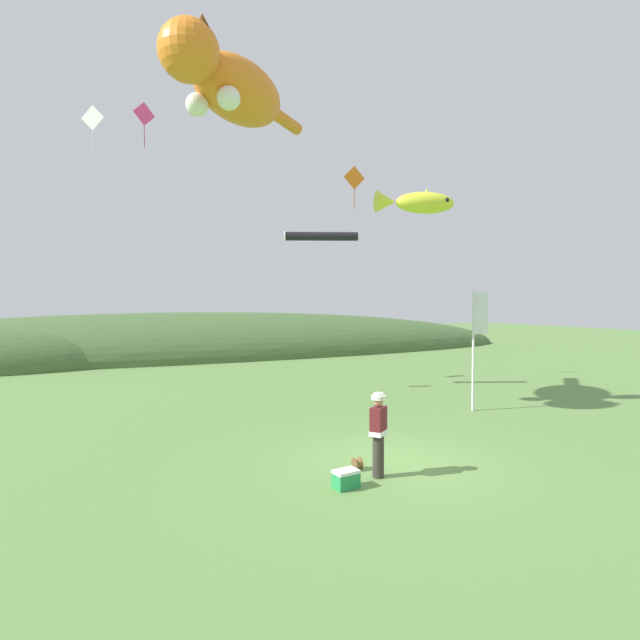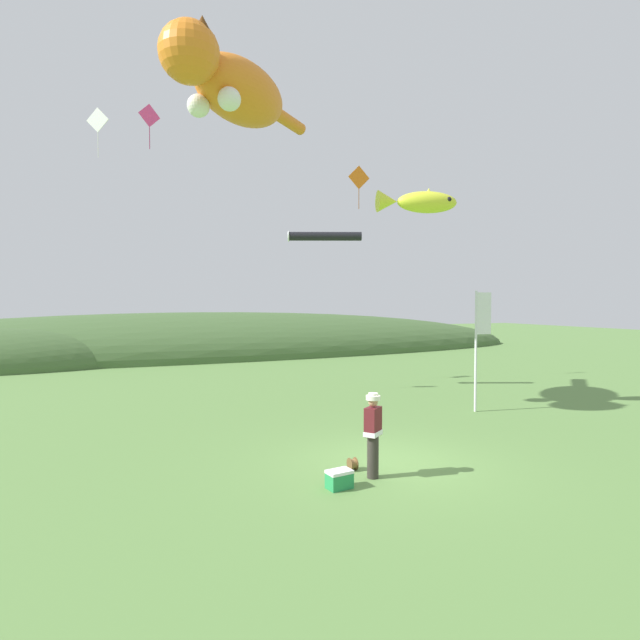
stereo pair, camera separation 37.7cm
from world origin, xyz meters
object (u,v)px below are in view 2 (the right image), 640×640
Objects in this scene: kite_tube_streamer at (324,236)px; kite_diamond_orange at (359,178)px; kite_diamond_white at (98,121)px; picnic_cooler at (339,479)px; kite_fish_windsock at (418,202)px; festival_banner_pole at (480,333)px; kite_spool at (353,464)px; kite_giant_cat at (231,87)px; festival_attendant at (373,432)px; kite_diamond_pink at (149,116)px.

kite_tube_streamer is 4.11m from kite_diamond_orange.
kite_diamond_white reaches higher than kite_diamond_orange.
kite_fish_windsock is (5.44, 5.38, 6.83)m from picnic_cooler.
kite_spool is at bearing -151.17° from festival_banner_pole.
kite_spool is at bearing -79.70° from kite_giant_cat.
festival_attendant is at bearing -116.07° from kite_diamond_orange.
kite_fish_windsock is at bearing -31.42° from kite_diamond_white.
kite_diamond_pink reaches higher than picnic_cooler.
picnic_cooler is at bearing -86.53° from kite_giant_cat.
kite_tube_streamer is (-1.34, 4.81, -0.63)m from kite_fish_windsock.
festival_banner_pole is 2.24× the size of kite_diamond_white.
kite_tube_streamer is (4.09, 10.19, 6.20)m from picnic_cooler.
kite_diamond_pink reaches higher than festival_attendant.
kite_spool is at bearing -64.08° from kite_diamond_white.
festival_attendant is at bearing -107.86° from kite_tube_streamer.
kite_giant_cat reaches higher than festival_banner_pole.
kite_diamond_orange reaches higher than picnic_cooler.
picnic_cooler is at bearing -68.87° from kite_diamond_white.
kite_diamond_orange reaches higher than kite_spool.
kite_diamond_white reaches higher than kite_tube_streamer.
kite_fish_windsock reaches higher than picnic_cooler.
picnic_cooler is at bearing -130.21° from kite_spool.
festival_attendant is at bearing -146.67° from festival_banner_pole.
festival_attendant is 0.63× the size of kite_fish_windsock.
festival_banner_pole is at bearing -42.31° from kite_diamond_pink.
kite_tube_streamer reaches higher than picnic_cooler.
festival_attendant is 15.47m from kite_diamond_white.
picnic_cooler is at bearing -111.89° from kite_tube_streamer.
festival_attendant is 3.36× the size of picnic_cooler.
kite_diamond_pink is (-8.95, 1.63, 2.05)m from kite_diamond_orange.
kite_tube_streamer is 8.83m from kite_diamond_pink.
kite_diamond_pink is at bearing 100.44° from picnic_cooler.
kite_fish_windsock is at bearing -45.24° from kite_diamond_pink.
kite_diamond_orange reaches higher than kite_tube_streamer.
picnic_cooler is at bearing -119.02° from kite_diamond_orange.
kite_diamond_white is at bearing 115.92° from kite_spool.
kite_tube_streamer is at bearing -8.07° from kite_diamond_white.
kite_fish_windsock is at bearing 44.72° from picnic_cooler.
picnic_cooler is 0.19× the size of kite_fish_windsock.
kite_diamond_orange is at bearing 32.89° from kite_giant_cat.
festival_banner_pole is at bearing -26.22° from kite_fish_windsock.
kite_giant_cat reaches higher than picnic_cooler.
festival_attendant is 0.44× the size of festival_banner_pole.
festival_attendant is 15.26m from kite_diamond_orange.
kite_diamond_pink is (-3.18, 12.49, 11.27)m from kite_spool.
picnic_cooler is at bearing -163.64° from festival_attendant.
festival_attendant reaches higher than kite_spool.
kite_tube_streamer reaches higher than festival_attendant.
picnic_cooler is (-0.89, -0.26, -0.77)m from festival_attendant.
festival_banner_pole is at bearing -60.79° from kite_tube_streamer.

